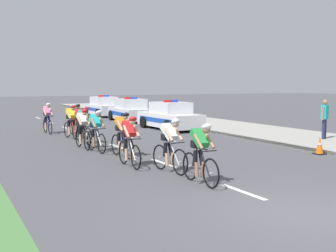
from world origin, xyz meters
TOP-DOWN VIEW (x-y plane):
  - ground_plane at (0.00, 0.00)m, footprint 160.00×160.00m
  - sidewalk_slab at (8.13, 14.00)m, footprint 4.45×60.00m
  - kerb_edge at (5.99, 14.00)m, footprint 0.16×60.00m
  - lane_markings_centre at (0.00, 11.72)m, footprint 0.14×29.60m
  - cyclist_lead at (-0.47, 2.81)m, footprint 0.42×1.72m
  - cyclist_second at (-0.47, 4.39)m, footprint 0.45×1.72m
  - cyclist_third at (-1.17, 5.66)m, footprint 0.42×1.72m
  - cyclist_fourth at (-0.72, 7.35)m, footprint 0.44×1.72m
  - cyclist_fifth at (-1.16, 8.80)m, footprint 0.44×1.72m
  - cyclist_sixth at (-1.36, 9.80)m, footprint 0.42×1.72m
  - cyclist_seventh at (-0.94, 11.08)m, footprint 0.44×1.72m
  - cyclist_eighth at (-0.96, 12.94)m, footprint 0.45×1.72m
  - cyclist_ninth at (-0.50, 13.82)m, footprint 0.45×1.72m
  - cyclist_tenth at (-1.47, 15.47)m, footprint 0.42×1.72m
  - police_car_nearest at (4.86, 14.48)m, footprint 2.14×4.47m
  - police_car_second at (4.86, 20.04)m, footprint 2.18×4.49m
  - police_car_third at (4.86, 25.38)m, footprint 2.01×4.41m
  - traffic_cone_mid at (5.61, 4.69)m, footprint 0.36×0.36m
  - spectator_closest at (8.34, 6.98)m, footprint 0.51×0.35m

SIDE VIEW (x-z plane):
  - ground_plane at x=0.00m, z-range 0.00..0.00m
  - lane_markings_centre at x=0.00m, z-range 0.00..0.01m
  - sidewalk_slab at x=8.13m, z-range 0.00..0.12m
  - kerb_edge at x=5.99m, z-range 0.00..0.13m
  - traffic_cone_mid at x=5.61m, z-range -0.01..0.63m
  - police_car_nearest at x=4.86m, z-range -0.12..1.48m
  - police_car_second at x=4.86m, z-range -0.12..1.48m
  - police_car_third at x=4.86m, z-range -0.12..1.48m
  - cyclist_lead at x=-0.47m, z-range 0.00..1.57m
  - cyclist_second at x=-0.47m, z-range 0.00..1.57m
  - cyclist_third at x=-1.17m, z-range 0.00..1.57m
  - cyclist_fourth at x=-0.72m, z-range 0.00..1.57m
  - cyclist_fifth at x=-1.16m, z-range 0.00..1.57m
  - cyclist_sixth at x=-1.36m, z-range 0.00..1.57m
  - cyclist_seventh at x=-0.94m, z-range 0.00..1.57m
  - cyclist_eighth at x=-0.96m, z-range 0.00..1.57m
  - cyclist_ninth at x=-0.50m, z-range 0.00..1.57m
  - cyclist_tenth at x=-1.47m, z-range 0.00..1.57m
  - spectator_closest at x=8.34m, z-range 0.25..1.92m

